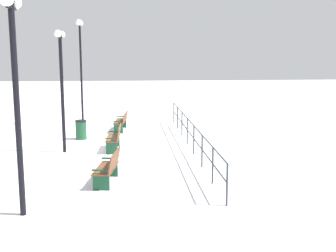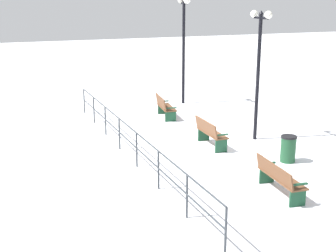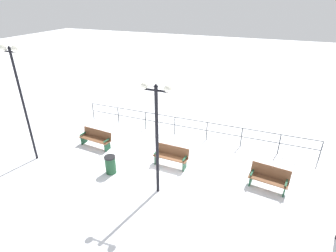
# 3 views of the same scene
# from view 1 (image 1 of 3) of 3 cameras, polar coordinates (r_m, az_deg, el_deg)

# --- Properties ---
(ground_plane) EXTENTS (80.00, 80.00, 0.00)m
(ground_plane) POSITION_cam_1_polar(r_m,az_deg,el_deg) (15.85, -7.00, -3.20)
(ground_plane) COLOR white
(ground_plane) RESTS_ON ground
(bench_nearest) EXTENTS (0.66, 1.73, 0.83)m
(bench_nearest) POSITION_cam_1_polar(r_m,az_deg,el_deg) (19.74, -6.19, 0.68)
(bench_nearest) COLOR brown
(bench_nearest) RESTS_ON ground
(bench_second) EXTENTS (0.55, 1.54, 0.90)m
(bench_second) POSITION_cam_1_polar(r_m,az_deg,el_deg) (15.75, -7.09, -1.53)
(bench_second) COLOR brown
(bench_second) RESTS_ON ground
(bench_third) EXTENTS (0.74, 1.53, 0.89)m
(bench_third) POSITION_cam_1_polar(r_m,az_deg,el_deg) (11.80, -7.93, -5.46)
(bench_third) COLOR brown
(bench_third) RESTS_ON ground
(lamppost_near) EXTENTS (0.28, 0.91, 5.11)m
(lamppost_near) POSITION_cam_1_polar(r_m,az_deg,el_deg) (21.52, -11.62, 10.01)
(lamppost_near) COLOR black
(lamppost_near) RESTS_ON ground
(lamppost_middle) EXTENTS (0.25, 1.06, 4.30)m
(lamppost_middle) POSITION_cam_1_polar(r_m,az_deg,el_deg) (15.48, -14.06, 7.13)
(lamppost_middle) COLOR black
(lamppost_middle) RESTS_ON ground
(lamppost_far) EXTENTS (0.30, 0.92, 4.72)m
(lamppost_far) POSITION_cam_1_polar(r_m,az_deg,el_deg) (9.51, -19.84, 7.82)
(lamppost_far) COLOR black
(lamppost_far) RESTS_ON ground
(waterfront_railing) EXTENTS (0.05, 12.24, 1.03)m
(waterfront_railing) POSITION_cam_1_polar(r_m,az_deg,el_deg) (15.86, 3.01, -0.60)
(waterfront_railing) COLOR #383D42
(waterfront_railing) RESTS_ON ground
(trash_bin) EXTENTS (0.46, 0.46, 0.80)m
(trash_bin) POSITION_cam_1_polar(r_m,az_deg,el_deg) (17.99, -11.54, -0.48)
(trash_bin) COLOR #1E4C2D
(trash_bin) RESTS_ON ground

